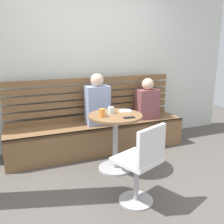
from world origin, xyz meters
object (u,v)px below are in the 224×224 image
(cup_espresso_small, at_px, (104,113))
(person_adult, at_px, (97,102))
(plate_small, at_px, (125,111))
(cup_glass_short, at_px, (111,110))
(booth_bench, at_px, (99,137))
(person_child_left, at_px, (147,101))
(cafe_table, at_px, (115,132))
(white_chair, at_px, (142,162))
(phone_on_table, at_px, (129,118))
(cup_tumbler_orange, at_px, (102,113))

(cup_espresso_small, bearing_deg, person_adult, 78.34)
(plate_small, bearing_deg, cup_glass_short, -174.76)
(booth_bench, xyz_separation_m, person_child_left, (0.83, 0.00, 0.50))
(cafe_table, xyz_separation_m, plate_small, (0.20, 0.11, 0.23))
(person_child_left, distance_m, cup_glass_short, 1.02)
(white_chair, bearing_deg, plate_small, 74.57)
(phone_on_table, bearing_deg, cafe_table, 29.89)
(white_chair, bearing_deg, cafe_table, 85.94)
(person_child_left, relative_size, cup_glass_short, 8.07)
(booth_bench, height_order, cup_tumbler_orange, cup_tumbler_orange)
(white_chair, relative_size, cup_glass_short, 10.63)
(person_adult, xyz_separation_m, person_child_left, (0.85, 0.01, -0.05))
(cup_espresso_small, xyz_separation_m, phone_on_table, (0.23, -0.25, -0.02))
(white_chair, distance_m, person_child_left, 1.73)
(cup_espresso_small, distance_m, cup_tumbler_orange, 0.09)
(cup_tumbler_orange, bearing_deg, cup_glass_short, 35.85)
(white_chair, bearing_deg, cup_espresso_small, 95.03)
(person_child_left, relative_size, cup_tumbler_orange, 6.45)
(person_child_left, bearing_deg, plate_small, -140.22)
(cafe_table, distance_m, person_adult, 0.69)
(booth_bench, height_order, white_chair, white_chair)
(cup_glass_short, bearing_deg, person_child_left, 32.90)
(booth_bench, xyz_separation_m, cup_glass_short, (-0.02, -0.55, 0.56))
(booth_bench, height_order, person_adult, person_adult)
(person_child_left, distance_m, plate_small, 0.83)
(white_chair, xyz_separation_m, phone_on_table, (0.16, 0.61, 0.28))
(booth_bench, distance_m, cafe_table, 0.71)
(person_adult, bearing_deg, person_child_left, 0.56)
(cup_espresso_small, xyz_separation_m, cup_tumbler_orange, (-0.05, -0.08, 0.02))
(white_chair, distance_m, cup_tumbler_orange, 0.86)
(cup_espresso_small, bearing_deg, cafe_table, -21.46)
(booth_bench, relative_size, cup_glass_short, 33.75)
(cup_glass_short, bearing_deg, person_adult, 89.59)
(white_chair, bearing_deg, person_adult, 88.22)
(cup_espresso_small, bearing_deg, white_chair, -84.97)
(booth_bench, xyz_separation_m, cup_tumbler_orange, (-0.19, -0.67, 0.57))
(person_adult, relative_size, cup_espresso_small, 13.45)
(plate_small, bearing_deg, cafe_table, -149.82)
(cup_espresso_small, distance_m, cup_glass_short, 0.13)
(phone_on_table, bearing_deg, person_child_left, -38.22)
(phone_on_table, bearing_deg, cup_espresso_small, 46.24)
(cup_tumbler_orange, height_order, phone_on_table, cup_tumbler_orange)
(booth_bench, height_order, person_child_left, person_child_left)
(person_child_left, xyz_separation_m, cup_espresso_small, (-0.97, -0.59, 0.04))
(cup_tumbler_orange, relative_size, phone_on_table, 0.71)
(booth_bench, xyz_separation_m, white_chair, (-0.06, -1.45, 0.24))
(person_child_left, bearing_deg, booth_bench, -179.90)
(booth_bench, distance_m, person_adult, 0.56)
(person_child_left, xyz_separation_m, cup_tumbler_orange, (-1.02, -0.67, 0.07))
(cup_espresso_small, height_order, plate_small, cup_espresso_small)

